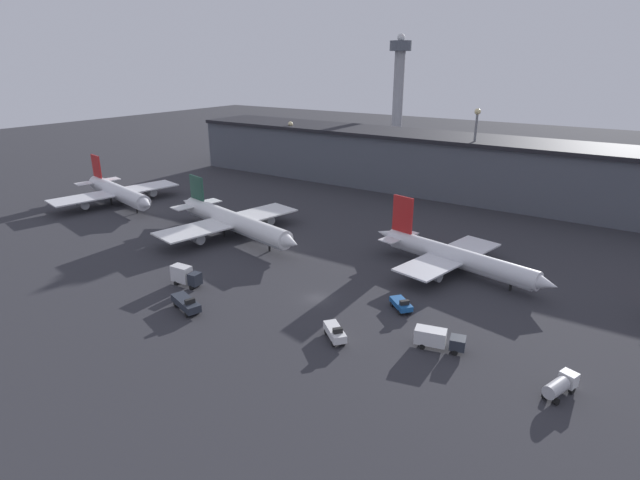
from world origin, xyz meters
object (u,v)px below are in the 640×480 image
airplane_0 (117,192)px  control_tower (398,89)px  service_vehicle_1 (560,385)px  service_vehicle_5 (186,303)px  airplane_2 (455,257)px  service_vehicle_4 (335,332)px  service_vehicle_0 (401,304)px  airplane_1 (233,221)px  service_vehicle_3 (438,338)px  service_vehicle_2 (185,275)px

airplane_0 → control_tower: control_tower is taller
airplane_0 → service_vehicle_1: (127.49, -24.40, -2.24)m
service_vehicle_1 → service_vehicle_5: (-58.48, -10.87, -0.21)m
airplane_2 → service_vehicle_5: 53.74m
airplane_2 → service_vehicle_5: (-32.97, -42.39, -2.00)m
service_vehicle_1 → control_tower: control_tower is taller
service_vehicle_1 → control_tower: (-91.30, 139.84, 27.99)m
service_vehicle_1 → airplane_0: bearing=98.5°
service_vehicle_1 → service_vehicle_4: size_ratio=1.07×
service_vehicle_5 → service_vehicle_0: bearing=51.7°
airplane_0 → airplane_1: airplane_0 is taller
airplane_1 → service_vehicle_1: airplane_1 is taller
service_vehicle_3 → service_vehicle_0: bearing=126.5°
service_vehicle_5 → service_vehicle_4: bearing=30.9°
control_tower → service_vehicle_1: bearing=-56.9°
service_vehicle_3 → service_vehicle_5: bearing=-176.3°
control_tower → airplane_1: bearing=-83.8°
airplane_1 → service_vehicle_1: 81.78m
service_vehicle_1 → airplane_1: bearing=93.4°
service_vehicle_0 → service_vehicle_4: size_ratio=0.94×
airplane_2 → service_vehicle_5: bearing=-115.7°
service_vehicle_1 → service_vehicle_3: 17.56m
service_vehicle_4 → service_vehicle_5: size_ratio=0.74×
airplane_2 → service_vehicle_1: bearing=-38.8°
airplane_2 → service_vehicle_5: airplane_2 is taller
airplane_1 → service_vehicle_4: airplane_1 is taller
service_vehicle_0 → service_vehicle_3: bearing=0.2°
service_vehicle_0 → service_vehicle_4: 15.38m
service_vehicle_1 → service_vehicle_5: service_vehicle_5 is taller
service_vehicle_1 → service_vehicle_4: (-31.70, -4.62, -0.26)m
service_vehicle_3 → control_tower: bearing=104.6°
airplane_2 → service_vehicle_1: (25.52, -31.52, -1.78)m
airplane_1 → control_tower: control_tower is taller
service_vehicle_2 → service_vehicle_5: size_ratio=0.83×
service_vehicle_4 → airplane_0: bearing=-157.0°
service_vehicle_0 → service_vehicle_2: bearing=-120.2°
airplane_0 → service_vehicle_1: bearing=1.4°
service_vehicle_3 → service_vehicle_1: bearing=-19.7°
airplane_0 → service_vehicle_0: 101.24m
service_vehicle_2 → service_vehicle_1: bearing=-0.7°
service_vehicle_0 → service_vehicle_5: size_ratio=0.69×
service_vehicle_3 → airplane_1: bearing=147.8°
service_vehicle_1 → control_tower: size_ratio=0.12×
airplane_0 → service_vehicle_1: size_ratio=7.00×
airplane_2 → service_vehicle_0: size_ratio=7.66×
airplane_1 → service_vehicle_1: bearing=-3.8°
airplane_2 → service_vehicle_0: 21.59m
service_vehicle_2 → service_vehicle_3: service_vehicle_2 is taller
service_vehicle_2 → service_vehicle_4: size_ratio=1.13×
airplane_1 → service_vehicle_0: size_ratio=8.95×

